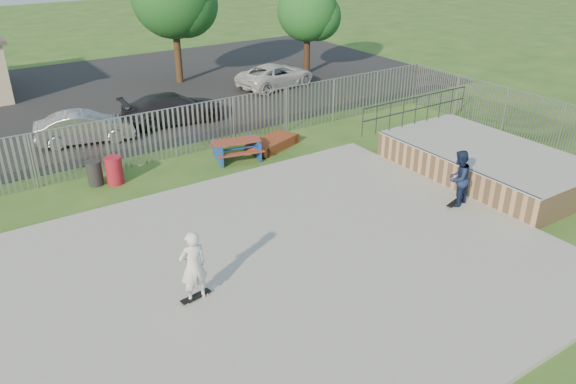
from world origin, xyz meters
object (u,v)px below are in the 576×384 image
tree_right (307,11)px  picnic_table (237,149)px  car_silver (85,127)px  skater_white (193,266)px  trash_bin_red (114,170)px  trash_bin_grey (95,173)px  funbox (273,143)px  car_dark (173,108)px  car_white (276,75)px  skater_navy (458,178)px

tree_right → picnic_table: bearing=-136.7°
car_silver → skater_white: skater_white is taller
picnic_table → tree_right: tree_right is taller
trash_bin_red → trash_bin_grey: bearing=156.7°
funbox → car_dark: bearing=91.7°
car_dark → car_silver: bearing=100.0°
funbox → car_silver: car_silver is taller
trash_bin_red → skater_white: skater_white is taller
tree_right → skater_white: tree_right is taller
car_white → skater_navy: size_ratio=2.50×
tree_right → skater_navy: (-6.38, -17.21, -2.58)m
trash_bin_red → picnic_table: bearing=-4.9°
trash_bin_red → car_dark: (4.39, 5.01, 0.20)m
funbox → skater_white: bearing=-152.8°
car_white → skater_white: bearing=132.2°
car_white → tree_right: (3.26, 1.65, 2.99)m
trash_bin_red → trash_bin_grey: 0.67m
car_silver → tree_right: size_ratio=0.73×
trash_bin_grey → car_dark: bearing=43.5°
trash_bin_red → trash_bin_grey: (-0.61, 0.26, -0.06)m
tree_right → funbox: bearing=-131.7°
picnic_table → tree_right: 14.37m
skater_navy → skater_white: size_ratio=1.00×
funbox → car_dark: size_ratio=0.49×
trash_bin_red → car_silver: size_ratio=0.25×
car_white → trash_bin_red: bearing=113.6°
tree_right → skater_white: (-15.50, -17.15, -2.58)m
picnic_table → car_silver: car_silver is taller
funbox → car_silver: 7.88m
picnic_table → funbox: bearing=18.3°
car_white → car_silver: bearing=94.8°
trash_bin_grey → tree_right: bearing=30.0°
car_dark → skater_white: bearing=164.0°
skater_white → tree_right: bearing=-131.1°
trash_bin_red → car_white: size_ratio=0.21×
car_silver → skater_white: bearing=-172.0°
picnic_table → car_silver: 6.71m
picnic_table → trash_bin_grey: size_ratio=2.37×
car_white → tree_right: bearing=-72.6°
car_silver → skater_white: (-0.94, -12.61, 0.40)m
funbox → car_dark: (-2.09, 5.21, 0.49)m
car_dark → tree_right: size_ratio=0.86×
picnic_table → trash_bin_red: (-4.69, 0.40, 0.11)m
funbox → car_white: size_ratio=0.49×
funbox → skater_navy: skater_navy is taller
car_silver → car_dark: 4.09m
funbox → car_white: car_white is taller
trash_bin_red → car_dark: 6.66m
trash_bin_grey → car_white: size_ratio=0.19×
car_dark → trash_bin_grey: bearing=138.7°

